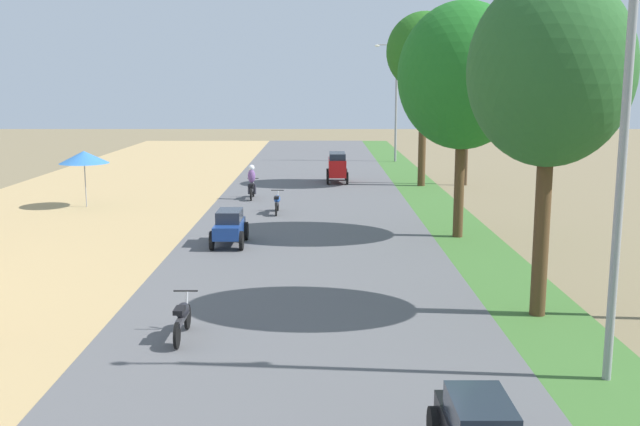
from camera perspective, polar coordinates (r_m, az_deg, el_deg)
vendor_umbrella at (r=34.29m, az=-17.85°, el=4.18°), size 2.20×2.20×2.52m
median_tree_second at (r=17.63m, az=17.68°, el=10.47°), size 3.75×3.75×7.97m
median_tree_third at (r=26.41m, az=11.23°, el=10.45°), size 4.57×4.57×8.33m
median_tree_fourth at (r=39.83m, az=8.29°, el=12.30°), size 4.03×4.03×9.25m
streetlamp_near at (r=14.04m, az=22.84°, el=6.21°), size 3.16×0.20×8.23m
streetlamp_mid at (r=52.35m, az=6.11°, el=9.23°), size 3.16×0.20×8.33m
utility_pole_far at (r=40.86m, az=11.63°, el=8.60°), size 1.80×0.20×8.90m
car_sedan_blue at (r=25.15m, az=-6.97°, el=-0.99°), size 1.10×2.26×1.19m
car_van_red at (r=40.89m, az=1.48°, el=3.72°), size 1.19×2.41×1.67m
motorbike_ahead_third at (r=16.21m, az=-10.59°, el=-7.91°), size 0.54×1.80×0.94m
motorbike_ahead_fourth at (r=31.16m, az=-3.26°, el=0.89°), size 0.54×1.80×0.94m
motorbike_ahead_fifth at (r=35.10m, az=-5.22°, el=2.36°), size 0.54×1.80×1.66m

